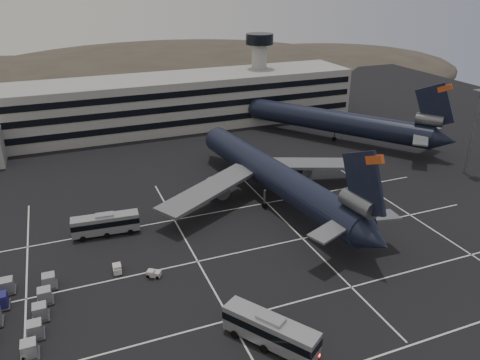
{
  "coord_description": "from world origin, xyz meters",
  "views": [
    {
      "loc": [
        -22.18,
        -53.76,
        40.02
      ],
      "look_at": [
        7.08,
        19.4,
        5.0
      ],
      "focal_mm": 35.0,
      "sensor_mm": 36.0,
      "label": 1
    }
  ],
  "objects_px": {
    "bus_near": "(270,330)",
    "bus_far": "(106,223)",
    "tug_a": "(117,269)",
    "trijet_main": "(275,176)",
    "uld_cluster": "(17,315)"
  },
  "relations": [
    {
      "from": "bus_near",
      "to": "tug_a",
      "type": "distance_m",
      "value": 25.98
    },
    {
      "from": "bus_near",
      "to": "bus_far",
      "type": "distance_m",
      "value": 36.2
    },
    {
      "from": "bus_far",
      "to": "uld_cluster",
      "type": "relative_size",
      "value": 0.67
    },
    {
      "from": "bus_near",
      "to": "bus_far",
      "type": "relative_size",
      "value": 1.03
    },
    {
      "from": "bus_far",
      "to": "bus_near",
      "type": "bearing_deg",
      "value": -151.84
    },
    {
      "from": "trijet_main",
      "to": "bus_far",
      "type": "distance_m",
      "value": 31.55
    },
    {
      "from": "tug_a",
      "to": "uld_cluster",
      "type": "xyz_separation_m",
      "value": [
        -13.1,
        -6.04,
        0.37
      ]
    },
    {
      "from": "bus_near",
      "to": "bus_far",
      "type": "xyz_separation_m",
      "value": [
        -14.5,
        33.17,
        -0.18
      ]
    },
    {
      "from": "bus_near",
      "to": "uld_cluster",
      "type": "relative_size",
      "value": 0.68
    },
    {
      "from": "bus_far",
      "to": "tug_a",
      "type": "distance_m",
      "value": 11.74
    },
    {
      "from": "bus_near",
      "to": "uld_cluster",
      "type": "distance_m",
      "value": 31.64
    },
    {
      "from": "bus_far",
      "to": "tug_a",
      "type": "height_order",
      "value": "bus_far"
    },
    {
      "from": "trijet_main",
      "to": "bus_far",
      "type": "relative_size",
      "value": 5.22
    },
    {
      "from": "bus_near",
      "to": "bus_far",
      "type": "height_order",
      "value": "bus_near"
    },
    {
      "from": "bus_far",
      "to": "tug_a",
      "type": "xyz_separation_m",
      "value": [
        0.04,
        -11.65,
        -1.49
      ]
    }
  ]
}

